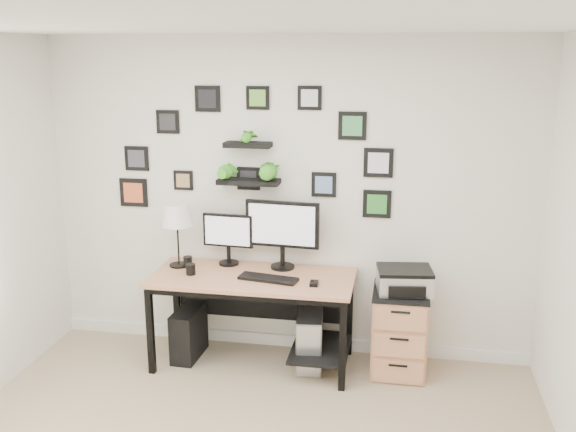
% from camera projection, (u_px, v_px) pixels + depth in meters
% --- Properties ---
extents(room, '(4.00, 4.00, 4.00)m').
position_uv_depth(room, '(287.00, 340.00, 5.53)').
color(room, tan).
rests_on(room, ground).
extents(desk, '(1.60, 0.70, 0.75)m').
position_uv_depth(desk, '(258.00, 289.00, 5.11)').
color(desk, tan).
rests_on(desk, ground).
extents(monitor_left, '(0.42, 0.18, 0.43)m').
position_uv_depth(monitor_left, '(228.00, 235.00, 5.26)').
color(monitor_left, black).
rests_on(monitor_left, desk).
extents(monitor_right, '(0.61, 0.21, 0.56)m').
position_uv_depth(monitor_right, '(282.00, 229.00, 5.15)').
color(monitor_right, black).
rests_on(monitor_right, desk).
extents(keyboard, '(0.48, 0.22, 0.02)m').
position_uv_depth(keyboard, '(268.00, 279.00, 4.96)').
color(keyboard, black).
rests_on(keyboard, desk).
extents(mouse, '(0.07, 0.10, 0.03)m').
position_uv_depth(mouse, '(314.00, 283.00, 4.85)').
color(mouse, black).
rests_on(mouse, desk).
extents(table_lamp, '(0.26, 0.26, 0.52)m').
position_uv_depth(table_lamp, '(177.00, 217.00, 5.18)').
color(table_lamp, black).
rests_on(table_lamp, desk).
extents(mug, '(0.08, 0.08, 0.09)m').
position_uv_depth(mug, '(191.00, 269.00, 5.08)').
color(mug, black).
rests_on(mug, desk).
extents(pen_cup, '(0.07, 0.07, 0.09)m').
position_uv_depth(pen_cup, '(188.00, 262.00, 5.24)').
color(pen_cup, black).
rests_on(pen_cup, desk).
extents(pc_tower_black, '(0.20, 0.42, 0.41)m').
position_uv_depth(pc_tower_black, '(189.00, 333.00, 5.30)').
color(pc_tower_black, black).
rests_on(pc_tower_black, ground).
extents(pc_tower_grey, '(0.24, 0.47, 0.45)m').
position_uv_depth(pc_tower_grey, '(310.00, 339.00, 5.15)').
color(pc_tower_grey, gray).
rests_on(pc_tower_grey, ground).
extents(file_cabinet, '(0.43, 0.53, 0.67)m').
position_uv_depth(file_cabinet, '(399.00, 331.00, 5.04)').
color(file_cabinet, tan).
rests_on(file_cabinet, ground).
extents(printer, '(0.45, 0.38, 0.19)m').
position_uv_depth(printer, '(404.00, 280.00, 4.92)').
color(printer, silver).
rests_on(printer, file_cabinet).
extents(wall_decor, '(2.29, 0.18, 1.03)m').
position_uv_depth(wall_decor, '(252.00, 157.00, 5.12)').
color(wall_decor, black).
rests_on(wall_decor, ground).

